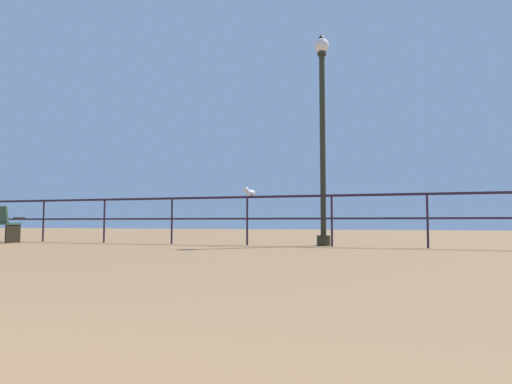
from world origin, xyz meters
The scene contains 3 objects.
pier_railing centered at (0.00, 9.95, 0.79)m, with size 22.35×0.05×1.08m.
lamppost_center centered at (-0.22, 10.22, 2.57)m, with size 0.32×0.32×4.65m.
seagull_on_rail centered at (-1.80, 9.93, 1.16)m, with size 0.27×0.35×0.19m.
Camera 1 is at (1.39, 0.57, 0.51)m, focal length 31.61 mm.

